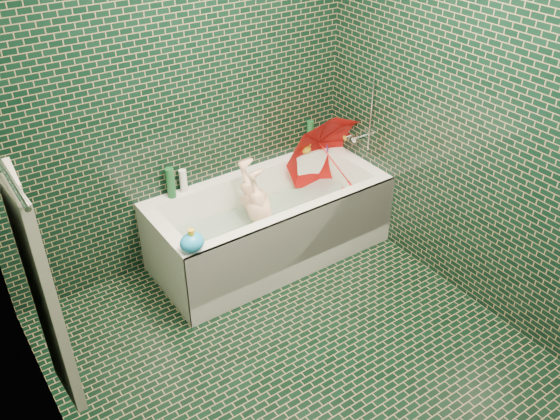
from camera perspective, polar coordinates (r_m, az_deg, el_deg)
floor at (r=3.66m, az=2.16°, el=-14.67°), size 2.80×2.80×0.00m
wall_back at (r=3.94m, az=-9.81°, el=10.98°), size 2.80×0.00×2.80m
wall_left at (r=2.44m, az=-22.75°, el=-6.80°), size 0.00×2.80×2.80m
wall_right at (r=3.71m, az=19.17°, el=8.09°), size 0.00×2.80×2.80m
bathtub at (r=4.33m, az=-0.88°, el=-2.03°), size 1.70×0.75×0.55m
bath_mat at (r=4.38m, az=-1.00°, el=-2.51°), size 1.35×0.47×0.01m
water at (r=4.29m, az=-1.02°, el=-0.95°), size 1.48×0.53×0.00m
towel_rail at (r=2.47m, az=-24.76°, el=3.09°), size 0.02×0.58×0.02m
towel at (r=2.77m, az=-21.84°, el=-7.21°), size 0.08×0.44×1.12m
faucet at (r=4.49m, az=7.74°, el=7.34°), size 0.18×0.19×0.55m
child at (r=4.27m, az=-1.54°, el=-1.00°), size 1.02×0.54×0.41m
umbrella at (r=4.50m, az=5.33°, el=4.42°), size 0.96×0.89×0.94m
soap_bottle_a at (r=4.78m, az=5.07°, el=6.22°), size 0.12×0.12×0.26m
soap_bottle_b at (r=4.76m, az=4.83°, el=6.13°), size 0.12×0.12×0.20m
soap_bottle_c at (r=4.74m, az=3.83°, el=6.07°), size 0.15×0.15×0.15m
bottle_right_tall at (r=4.66m, az=2.90°, el=7.19°), size 0.07×0.07×0.24m
bottle_right_pump at (r=4.75m, az=4.97°, el=7.28°), size 0.06×0.06×0.18m
bottle_left_tall at (r=4.10m, az=-10.48°, el=2.58°), size 0.07×0.07×0.22m
bottle_left_short at (r=4.16m, az=-9.29°, el=2.78°), size 0.06×0.06×0.17m
rubber_duck at (r=4.63m, az=2.56°, el=5.94°), size 0.12×0.09×0.09m
bath_toy at (r=3.58m, az=-8.46°, el=-3.07°), size 0.19×0.18×0.15m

